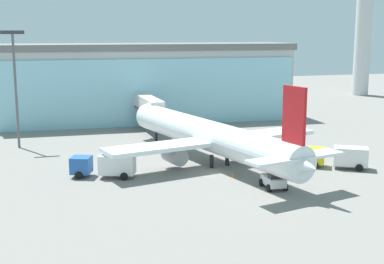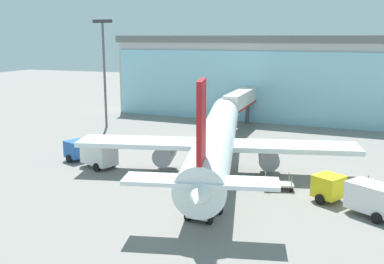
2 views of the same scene
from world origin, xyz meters
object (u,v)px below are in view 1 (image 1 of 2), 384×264
airplane (210,136)px  baggage_cart (275,162)px  pushback_tug (274,180)px  fuel_truck (339,156)px  jet_bridge (149,105)px  catering_truck (106,165)px  apron_light_mast (15,78)px  safety_cone_nose (233,175)px  safety_cone_wingtip (309,150)px  control_tower (365,1)px

airplane → baggage_cart: (7.26, -3.87, -2.97)m
pushback_tug → fuel_truck: bearing=-59.9°
jet_bridge → catering_truck: jet_bridge is taller
jet_bridge → pushback_tug: 35.74m
apron_light_mast → baggage_cart: bearing=-33.9°
airplane → fuel_truck: 16.01m
apron_light_mast → safety_cone_nose: apron_light_mast is taller
catering_truck → fuel_truck: (27.91, -4.17, 0.00)m
apron_light_mast → fuel_truck: size_ratio=2.25×
catering_truck → pushback_tug: (16.47, -9.79, -0.49)m
baggage_cart → safety_cone_nose: baggage_cart is taller
baggage_cart → safety_cone_wingtip: 9.92m
baggage_cart → safety_cone_wingtip: bearing=19.3°
safety_cone_wingtip → jet_bridge: bearing=131.7°
jet_bridge → fuel_truck: jet_bridge is taller
pushback_tug → safety_cone_nose: 5.91m
safety_cone_nose → safety_cone_wingtip: size_ratio=1.00×
apron_light_mast → safety_cone_wingtip: size_ratio=30.17×
fuel_truck → safety_cone_wingtip: fuel_truck is taller
control_tower → safety_cone_nose: control_tower is taller
safety_cone_nose → apron_light_mast: bearing=134.6°
control_tower → fuel_truck: bearing=-126.0°
control_tower → catering_truck: size_ratio=5.11×
fuel_truck → safety_cone_wingtip: 9.09m
pushback_tug → safety_cone_nose: pushback_tug is taller
baggage_cart → jet_bridge: bearing=94.5°
control_tower → airplane: control_tower is taller
catering_truck → pushback_tug: 19.17m
jet_bridge → apron_light_mast: apron_light_mast is taller
jet_bridge → safety_cone_nose: (3.26, -29.79, -4.24)m
catering_truck → fuel_truck: same height
jet_bridge → safety_cone_nose: jet_bridge is taller
apron_light_mast → safety_cone_nose: 35.04m
fuel_truck → safety_cone_nose: bearing=33.0°
control_tower → apron_light_mast: control_tower is taller
jet_bridge → safety_cone_nose: 30.27m
catering_truck → baggage_cart: 20.95m
airplane → apron_light_mast: bearing=41.5°
jet_bridge → baggage_cart: bearing=-159.4°
pushback_tug → safety_cone_wingtip: bearing=-36.5°
baggage_cart → safety_cone_wingtip: (8.02, 5.84, -0.23)m
baggage_cart → airplane: bearing=135.2°
safety_cone_wingtip → catering_truck: bearing=-170.6°
baggage_cart → apron_light_mast: bearing=129.4°
control_tower → baggage_cart: bearing=-131.2°
jet_bridge → control_tower: 75.77m
jet_bridge → airplane: bearing=-173.0°
fuel_truck → safety_cone_wingtip: size_ratio=13.40×
airplane → fuel_truck: airplane is taller
jet_bridge → baggage_cart: jet_bridge is taller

